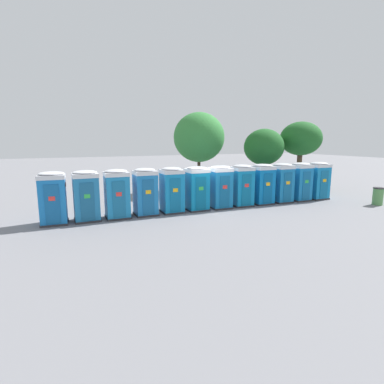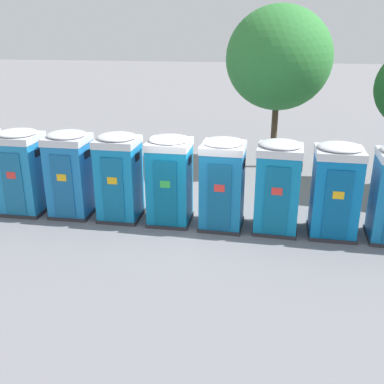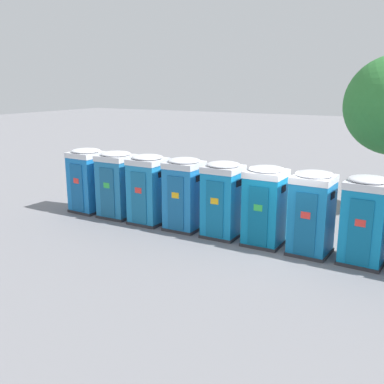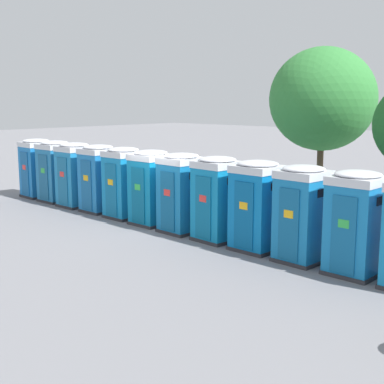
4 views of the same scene
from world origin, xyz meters
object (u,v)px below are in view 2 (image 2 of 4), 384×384
Objects in this scene: portapotty_2 at (22,171)px; portapotty_6 at (222,183)px; portapotty_3 at (70,173)px; street_tree_0 at (279,58)px; portapotty_7 at (278,186)px; portapotty_5 at (170,180)px; portapotty_8 at (335,190)px; portapotty_4 at (119,176)px.

portapotty_6 is at bearing -1.30° from portapotty_2.
street_tree_0 is at bearing 44.60° from portapotty_3.
portapotty_5 is at bearing 178.50° from portapotty_7.
portapotty_2 is 6.00m from portapotty_6.
portapotty_6 is 3.00m from portapotty_8.
portapotty_7 is at bearing -1.03° from portapotty_2.
portapotty_7 is 1.50m from portapotty_8.
portapotty_8 is 6.92m from street_tree_0.
portapotty_4 is (3.00, 0.00, 0.00)m from portapotty_2.
portapotty_4 is 4.50m from portapotty_7.
street_tree_0 reaches higher than portapotty_6.
portapotty_7 is at bearing 178.41° from portapotty_8.
portapotty_6 is at bearing 179.22° from portapotty_8.
portapotty_4 is 7.94m from street_tree_0.
portapotty_8 is at bearing -1.13° from portapotty_2.
portapotty_7 and portapotty_8 have the same top height.
portapotty_6 is at bearing -179.96° from portapotty_7.
street_tree_0 is at bearing 52.97° from portapotty_4.
portapotty_3 and portapotty_6 have the same top height.
portapotty_7 is at bearing -1.58° from portapotty_3.
portapotty_2 is 0.41× the size of street_tree_0.
street_tree_0 is at bearing 76.48° from portapotty_6.
portapotty_6 is at bearing -2.12° from portapotty_3.
portapotty_6 is 1.50m from portapotty_7.
portapotty_5 is 4.50m from portapotty_8.
street_tree_0 reaches higher than portapotty_5.
portapotty_7 is (6.00, -0.17, -0.00)m from portapotty_3.
street_tree_0 is (5.95, 5.87, 2.92)m from portapotty_3.
portapotty_3 is 6.00m from portapotty_7.
portapotty_2 is 1.00× the size of portapotty_5.
portapotty_2 and portapotty_4 have the same top height.
portapotty_2 and portapotty_7 have the same top height.
portapotty_2 and portapotty_6 have the same top height.
street_tree_0 is (-0.05, 6.03, 2.92)m from portapotty_7.
portapotty_4 and portapotty_8 have the same top height.
portapotty_8 is (7.50, -0.21, -0.00)m from portapotty_3.
street_tree_0 reaches higher than portapotty_2.
portapotty_5 is at bearing -1.67° from portapotty_3.
portapotty_6 is at bearing -2.63° from portapotty_4.
portapotty_7 is (1.50, 0.00, -0.00)m from portapotty_6.
portapotty_3 is 7.50m from portapotty_8.
portapotty_2 is 9.94m from street_tree_0.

